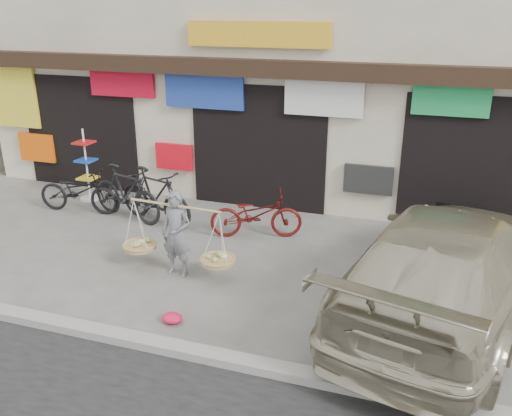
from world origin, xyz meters
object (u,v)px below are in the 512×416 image
(street_vendor, at_px, (177,238))
(suv, at_px, (448,263))
(bike_3, at_px, (155,196))
(bike_1, at_px, (126,193))
(display_rack, at_px, (87,172))
(bike_0, at_px, (78,191))
(bike_2, at_px, (256,214))

(street_vendor, distance_m, suv, 4.25)
(street_vendor, relative_size, bike_3, 1.05)
(bike_1, xyz_separation_m, suv, (6.35, -1.76, 0.22))
(display_rack, bearing_deg, bike_0, -70.18)
(display_rack, bearing_deg, suv, -18.06)
(street_vendor, height_order, bike_2, street_vendor)
(street_vendor, distance_m, bike_0, 3.85)
(bike_0, bearing_deg, bike_3, -96.16)
(bike_2, bearing_deg, bike_0, 70.72)
(bike_0, bearing_deg, street_vendor, -125.64)
(bike_2, height_order, suv, suv)
(street_vendor, relative_size, suv, 0.35)
(bike_0, relative_size, suv, 0.31)
(bike_0, bearing_deg, suv, -108.73)
(bike_0, bearing_deg, bike_1, -96.56)
(bike_2, height_order, bike_3, bike_3)
(bike_2, xyz_separation_m, suv, (3.49, -1.74, 0.33))
(bike_2, distance_m, suv, 3.91)
(bike_0, relative_size, display_rack, 1.09)
(bike_0, xyz_separation_m, bike_2, (4.08, -0.05, -0.01))
(bike_1, distance_m, bike_3, 0.68)
(display_rack, bearing_deg, street_vendor, -36.90)
(bike_3, relative_size, suv, 0.33)
(bike_1, bearing_deg, street_vendor, -115.08)
(bike_2, bearing_deg, bike_3, 70.80)
(bike_0, xyz_separation_m, display_rack, (-0.28, 0.77, 0.19))
(display_rack, bearing_deg, bike_1, -27.97)
(bike_3, bearing_deg, bike_0, 106.38)
(street_vendor, relative_size, bike_1, 1.05)
(bike_2, relative_size, suv, 0.30)
(bike_1, xyz_separation_m, display_rack, (-1.49, 0.79, 0.09))
(bike_2, bearing_deg, display_rack, 60.78)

